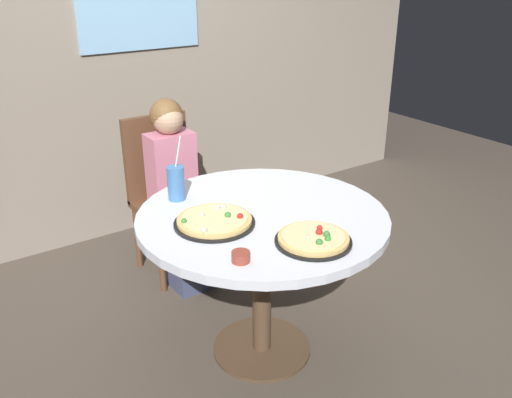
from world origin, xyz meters
TOP-DOWN VIEW (x-y plane):
  - ground_plane at (0.00, 0.00)m, footprint 8.00×8.00m
  - wall_with_window at (0.00, 1.68)m, footprint 5.20×0.14m
  - dining_table at (0.00, 0.00)m, footprint 1.11×1.11m
  - chair_wooden at (0.00, 1.01)m, footprint 0.40×0.40m
  - diner_child at (-0.00, 0.83)m, footprint 0.26×0.41m
  - pizza_veggie at (-0.23, 0.02)m, footprint 0.34×0.34m
  - pizza_cheese at (0.01, -0.34)m, footprint 0.31×0.31m
  - soda_cup at (-0.24, 0.35)m, footprint 0.08×0.08m
  - sauce_bowl at (-0.31, -0.30)m, footprint 0.07×0.07m

SIDE VIEW (x-z plane):
  - ground_plane at x=0.00m, z-range 0.00..0.00m
  - diner_child at x=0.00m, z-range -0.06..1.02m
  - chair_wooden at x=0.00m, z-range 0.06..1.01m
  - dining_table at x=0.00m, z-range 0.27..1.02m
  - pizza_veggie at x=-0.23m, z-range 0.74..0.79m
  - pizza_cheese at x=0.01m, z-range 0.74..0.79m
  - sauce_bowl at x=-0.31m, z-range 0.75..0.79m
  - soda_cup at x=-0.24m, z-range 0.68..0.98m
  - wall_with_window at x=0.00m, z-range 0.00..2.90m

